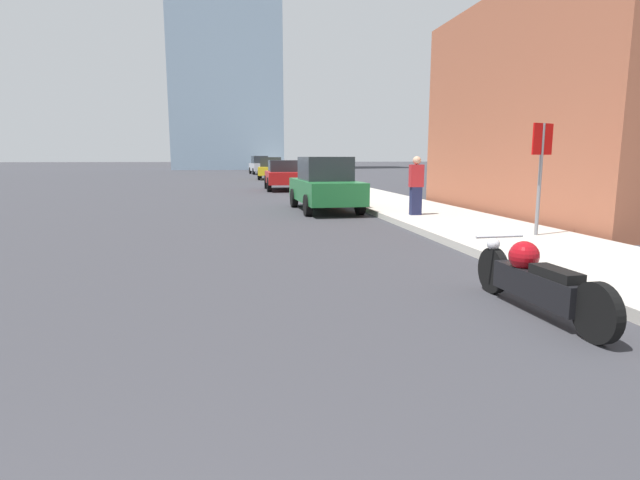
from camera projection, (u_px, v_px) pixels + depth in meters
The scene contains 9 objects.
sidewalk at pixel (302, 178), 40.16m from camera, with size 2.92×240.00×0.15m.
motorcycle at pixel (535, 280), 5.41m from camera, with size 0.62×2.33×0.76m.
parked_car_green at pixel (325, 185), 15.77m from camera, with size 1.86×4.39×1.70m.
parked_car_red at pixel (284, 175), 25.93m from camera, with size 1.98×4.32×1.54m.
parked_car_yellow at pixel (271, 168), 38.85m from camera, with size 2.29×4.50×1.71m.
parked_car_silver at pixel (260, 165), 50.84m from camera, with size 2.09×4.39×1.84m.
parked_car_black at pixel (258, 164), 62.40m from camera, with size 1.89×4.17×1.62m.
stop_sign at pixel (541, 160), 9.71m from camera, with size 0.57×0.26×2.18m.
pedestrian at pixel (416, 185), 13.34m from camera, with size 0.36×0.22×1.56m.
Camera 1 is at (0.95, -0.09, 1.68)m, focal length 28.00 mm.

